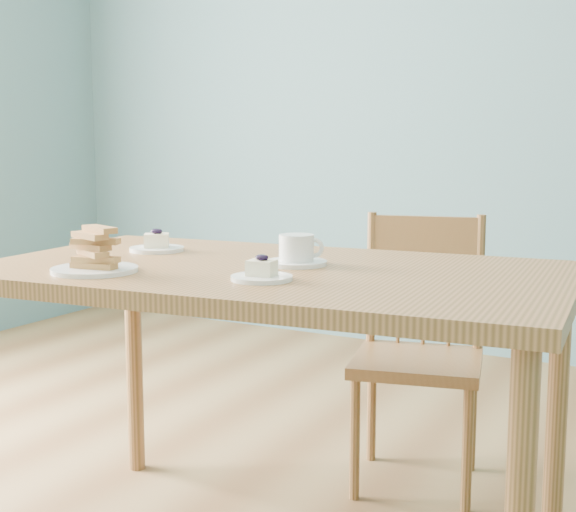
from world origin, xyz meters
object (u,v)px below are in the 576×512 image
(dining_table, at_px, (271,297))
(biscotti_plate, at_px, (94,257))
(cheesecake_plate_near, at_px, (262,274))
(coffee_cup, at_px, (297,252))
(cheesecake_plate_far, at_px, (157,245))
(dining_chair, at_px, (419,348))

(dining_table, distance_m, biscotti_plate, 0.44)
(dining_table, height_order, cheesecake_plate_near, cheesecake_plate_near)
(dining_table, bearing_deg, cheesecake_plate_near, -71.39)
(coffee_cup, bearing_deg, biscotti_plate, -163.12)
(cheesecake_plate_far, xyz_separation_m, coffee_cup, (0.46, -0.03, 0.02))
(dining_table, relative_size, cheesecake_plate_far, 9.88)
(coffee_cup, distance_m, biscotti_plate, 0.49)
(cheesecake_plate_near, distance_m, cheesecake_plate_far, 0.57)
(cheesecake_plate_far, bearing_deg, dining_table, -11.95)
(cheesecake_plate_far, height_order, coffee_cup, coffee_cup)
(dining_table, height_order, biscotti_plate, biscotti_plate)
(dining_chair, bearing_deg, coffee_cup, -114.36)
(cheesecake_plate_far, xyz_separation_m, biscotti_plate, (0.10, -0.36, 0.02))
(cheesecake_plate_near, relative_size, cheesecake_plate_far, 0.91)
(cheesecake_plate_near, bearing_deg, dining_chair, 84.66)
(biscotti_plate, bearing_deg, dining_table, 39.50)
(cheesecake_plate_near, bearing_deg, biscotti_plate, -166.91)
(dining_chair, relative_size, biscotti_plate, 4.15)
(cheesecake_plate_near, relative_size, coffee_cup, 0.90)
(cheesecake_plate_near, relative_size, biscotti_plate, 0.68)
(dining_chair, height_order, cheesecake_plate_near, dining_chair)
(cheesecake_plate_far, bearing_deg, dining_chair, 44.40)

